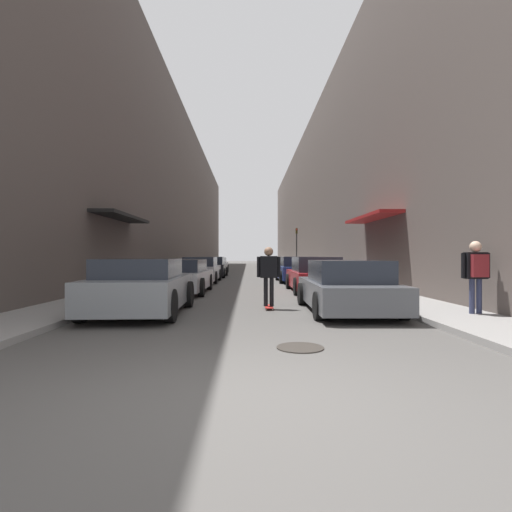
{
  "coord_description": "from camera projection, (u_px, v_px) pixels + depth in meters",
  "views": [
    {
      "loc": [
        0.03,
        -3.81,
        1.37
      ],
      "look_at": [
        0.3,
        10.18,
        1.36
      ],
      "focal_mm": 28.0,
      "sensor_mm": 36.0,
      "label": 1
    }
  ],
  "objects": [
    {
      "name": "parked_car_right_2",
      "position": [
        297.0,
        270.0,
        20.87
      ],
      "size": [
        2.06,
        4.34,
        1.33
      ],
      "color": "navy",
      "rests_on": "ground"
    },
    {
      "name": "parked_car_right_3",
      "position": [
        287.0,
        267.0,
        26.02
      ],
      "size": [
        1.89,
        3.94,
        1.31
      ],
      "color": "#515459",
      "rests_on": "ground"
    },
    {
      "name": "skateboarder",
      "position": [
        269.0,
        271.0,
        10.25
      ],
      "size": [
        0.61,
        0.78,
        1.59
      ],
      "color": "#B2231E",
      "rests_on": "ground"
    },
    {
      "name": "parked_car_left_4",
      "position": [
        216.0,
        265.0,
        31.28
      ],
      "size": [
        1.85,
        4.07,
        1.24
      ],
      "color": "#B7B7BC",
      "rests_on": "ground"
    },
    {
      "name": "curb_strip_left",
      "position": [
        201.0,
        269.0,
        38.08
      ],
      "size": [
        1.8,
        68.71,
        0.12
      ],
      "color": "gray",
      "rests_on": "ground"
    },
    {
      "name": "curb_strip_right",
      "position": [
        295.0,
        269.0,
        38.25
      ],
      "size": [
        1.8,
        68.71,
        0.12
      ],
      "color": "gray",
      "rests_on": "ground"
    },
    {
      "name": "building_row_left",
      "position": [
        171.0,
        197.0,
        38.01
      ],
      "size": [
        4.9,
        68.71,
        13.91
      ],
      "color": "#564C47",
      "rests_on": "ground"
    },
    {
      "name": "parked_car_right_0",
      "position": [
        346.0,
        287.0,
        9.72
      ],
      "size": [
        2.0,
        4.34,
        1.26
      ],
      "color": "#515459",
      "rests_on": "ground"
    },
    {
      "name": "parked_car_left_3",
      "position": [
        211.0,
        267.0,
        25.82
      ],
      "size": [
        2.05,
        4.61,
        1.3
      ],
      "color": "black",
      "rests_on": "ground"
    },
    {
      "name": "parked_car_left_2",
      "position": [
        201.0,
        270.0,
        20.63
      ],
      "size": [
        1.88,
        4.49,
        1.31
      ],
      "color": "#B7B7BC",
      "rests_on": "ground"
    },
    {
      "name": "traffic_light",
      "position": [
        297.0,
        245.0,
        32.91
      ],
      "size": [
        0.16,
        0.22,
        3.53
      ],
      "color": "#2D2D2D",
      "rests_on": "curb_strip_right"
    },
    {
      "name": "ground",
      "position": [
        248.0,
        273.0,
        31.29
      ],
      "size": [
        151.15,
        151.15,
        0.0
      ],
      "primitive_type": "plane",
      "color": "#4C4947"
    },
    {
      "name": "building_row_right",
      "position": [
        325.0,
        201.0,
        38.3
      ],
      "size": [
        4.9,
        68.71,
        13.23
      ],
      "color": "#564C47",
      "rests_on": "ground"
    },
    {
      "name": "parked_car_right_1",
      "position": [
        315.0,
        275.0,
        15.11
      ],
      "size": [
        1.89,
        4.5,
        1.33
      ],
      "color": "maroon",
      "rests_on": "ground"
    },
    {
      "name": "manhole_cover",
      "position": [
        300.0,
        348.0,
        5.89
      ],
      "size": [
        0.7,
        0.7,
        0.02
      ],
      "color": "#332D28",
      "rests_on": "ground"
    },
    {
      "name": "parked_car_left_0",
      "position": [
        141.0,
        287.0,
        9.31
      ],
      "size": [
        2.01,
        4.03,
        1.3
      ],
      "color": "gray",
      "rests_on": "ground"
    },
    {
      "name": "parked_car_left_1",
      "position": [
        180.0,
        277.0,
        14.59
      ],
      "size": [
        2.02,
        4.5,
        1.24
      ],
      "color": "#B7B7BC",
      "rests_on": "ground"
    },
    {
      "name": "pedestrian",
      "position": [
        476.0,
        268.0,
        8.56
      ],
      "size": [
        0.63,
        0.34,
        1.56
      ],
      "color": "#2D3351",
      "rests_on": "curb_strip_right"
    }
  ]
}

